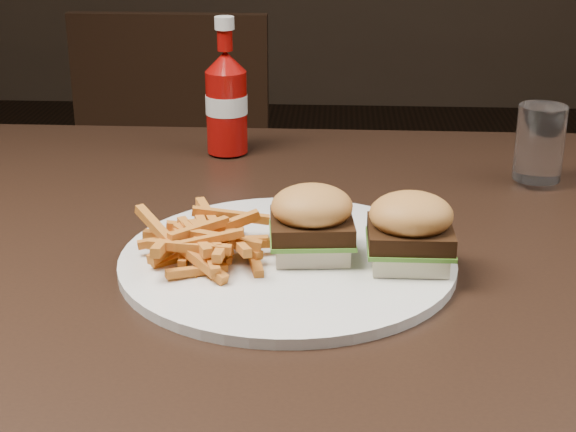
# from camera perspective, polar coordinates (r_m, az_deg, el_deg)

# --- Properties ---
(dining_table) EXTENTS (1.20, 0.80, 0.04)m
(dining_table) POSITION_cam_1_polar(r_m,az_deg,el_deg) (0.99, 3.89, -1.86)
(dining_table) COLOR black
(dining_table) RESTS_ON ground
(chair_far) EXTENTS (0.41, 0.41, 0.04)m
(chair_far) POSITION_cam_1_polar(r_m,az_deg,el_deg) (2.03, -6.25, 1.42)
(chair_far) COLOR black
(chair_far) RESTS_ON ground
(plate) EXTENTS (0.34, 0.34, 0.01)m
(plate) POSITION_cam_1_polar(r_m,az_deg,el_deg) (0.89, -0.04, -2.93)
(plate) COLOR white
(plate) RESTS_ON dining_table
(sandwich_half_a) EXTENTS (0.08, 0.07, 0.02)m
(sandwich_half_a) POSITION_cam_1_polar(r_m,az_deg,el_deg) (0.89, 1.53, -1.96)
(sandwich_half_a) COLOR beige
(sandwich_half_a) RESTS_ON plate
(sandwich_half_b) EXTENTS (0.07, 0.07, 0.02)m
(sandwich_half_b) POSITION_cam_1_polar(r_m,az_deg,el_deg) (0.87, 7.83, -2.51)
(sandwich_half_b) COLOR beige
(sandwich_half_b) RESTS_ON plate
(fries_pile) EXTENTS (0.15, 0.15, 0.05)m
(fries_pile) POSITION_cam_1_polar(r_m,az_deg,el_deg) (0.88, -5.65, -1.37)
(fries_pile) COLOR orange
(fries_pile) RESTS_ON plate
(ketchup_bottle) EXTENTS (0.06, 0.06, 0.11)m
(ketchup_bottle) POSITION_cam_1_polar(r_m,az_deg,el_deg) (1.23, -3.98, 6.72)
(ketchup_bottle) COLOR #8F0A07
(ketchup_bottle) RESTS_ON dining_table
(tumbler) EXTENTS (0.08, 0.08, 0.09)m
(tumbler) POSITION_cam_1_polar(r_m,az_deg,el_deg) (1.15, 15.97, 4.58)
(tumbler) COLOR white
(tumbler) RESTS_ON dining_table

